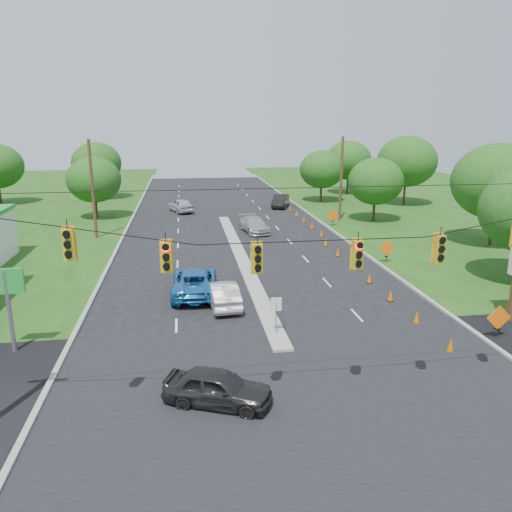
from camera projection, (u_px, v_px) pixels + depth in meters
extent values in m
plane|color=black|center=(304.00, 399.00, 19.52)|extent=(160.00, 160.00, 0.00)
cube|color=black|center=(304.00, 399.00, 19.52)|extent=(160.00, 14.00, 0.02)
cube|color=gray|center=(123.00, 237.00, 46.75)|extent=(0.25, 110.00, 0.16)
cube|color=gray|center=(331.00, 231.00, 49.59)|extent=(0.25, 110.00, 0.16)
cube|color=gray|center=(241.00, 258.00, 39.58)|extent=(1.00, 34.00, 0.18)
cylinder|color=gray|center=(276.00, 319.00, 25.01)|extent=(0.06, 0.06, 1.80)
cube|color=white|center=(276.00, 304.00, 24.81)|extent=(0.55, 0.04, 0.70)
cylinder|color=black|center=(316.00, 229.00, 16.74)|extent=(24.00, 0.04, 0.04)
cube|color=yellow|center=(69.00, 245.00, 15.68)|extent=(0.34, 0.24, 1.00)
cube|color=yellow|center=(166.00, 257.00, 16.24)|extent=(0.34, 0.24, 1.00)
cube|color=yellow|center=(257.00, 259.00, 16.70)|extent=(0.34, 0.24, 1.00)
cube|color=yellow|center=(357.00, 255.00, 17.19)|extent=(0.34, 0.24, 1.00)
cube|color=yellow|center=(439.00, 249.00, 17.59)|extent=(0.34, 0.24, 1.00)
cylinder|color=#422D1C|center=(93.00, 190.00, 45.24)|extent=(0.28, 0.28, 9.00)
cylinder|color=#422D1C|center=(341.00, 179.00, 53.53)|extent=(0.28, 0.28, 9.00)
cylinder|color=gray|center=(10.00, 312.00, 22.97)|extent=(0.20, 0.20, 4.00)
cube|color=green|center=(5.00, 281.00, 22.58)|extent=(1.60, 0.15, 1.20)
cone|color=#DA6400|center=(450.00, 345.00, 23.38)|extent=(0.32, 0.32, 0.70)
cone|color=#DA6400|center=(417.00, 317.00, 26.73)|extent=(0.32, 0.32, 0.70)
cone|color=#DA6400|center=(390.00, 295.00, 30.07)|extent=(0.32, 0.32, 0.70)
cone|color=#DA6400|center=(369.00, 278.00, 33.41)|extent=(0.32, 0.32, 0.70)
cone|color=#DA6400|center=(352.00, 264.00, 36.76)|extent=(0.32, 0.32, 0.70)
cone|color=#DA6400|center=(338.00, 252.00, 40.10)|extent=(0.32, 0.32, 0.70)
cone|color=#DA6400|center=(326.00, 242.00, 43.44)|extent=(0.32, 0.32, 0.70)
cone|color=#DA6400|center=(322.00, 233.00, 46.87)|extent=(0.32, 0.32, 0.70)
cone|color=#DA6400|center=(312.00, 226.00, 50.21)|extent=(0.32, 0.32, 0.70)
cone|color=#DA6400|center=(304.00, 219.00, 53.55)|extent=(0.32, 0.32, 0.70)
cone|color=#DA6400|center=(297.00, 213.00, 56.90)|extent=(0.32, 0.32, 0.70)
cone|color=#DA6400|center=(290.00, 208.00, 60.24)|extent=(0.32, 0.32, 0.70)
cone|color=#DA6400|center=(284.00, 204.00, 63.58)|extent=(0.32, 0.32, 0.70)
cone|color=#DA6400|center=(279.00, 200.00, 66.93)|extent=(0.32, 0.32, 0.70)
cube|color=black|center=(497.00, 329.00, 24.71)|extent=(0.06, 0.58, 0.26)
cube|color=black|center=(497.00, 329.00, 24.71)|extent=(0.06, 0.58, 0.26)
cube|color=orange|center=(499.00, 318.00, 24.55)|extent=(1.27, 0.05, 1.27)
cube|color=black|center=(386.00, 256.00, 38.08)|extent=(0.06, 0.58, 0.26)
cube|color=black|center=(386.00, 256.00, 38.08)|extent=(0.06, 0.58, 0.26)
cube|color=orange|center=(387.00, 249.00, 37.93)|extent=(1.27, 0.05, 1.27)
cube|color=black|center=(333.00, 221.00, 51.45)|extent=(0.06, 0.58, 0.26)
cube|color=black|center=(333.00, 221.00, 51.45)|extent=(0.06, 0.58, 0.26)
cube|color=orange|center=(333.00, 215.00, 51.30)|extent=(1.27, 0.05, 1.27)
cylinder|color=black|center=(0.00, 193.00, 64.88)|extent=(0.28, 0.28, 2.88)
cylinder|color=black|center=(96.00, 207.00, 55.43)|extent=(0.28, 0.28, 2.52)
ellipsoid|color=#194C14|center=(94.00, 180.00, 54.63)|extent=(5.88, 5.88, 5.04)
cylinder|color=black|center=(99.00, 189.00, 69.43)|extent=(0.28, 0.28, 2.88)
ellipsoid|color=#194C14|center=(97.00, 163.00, 68.51)|extent=(6.72, 6.72, 5.76)
cylinder|color=black|center=(492.00, 227.00, 43.20)|extent=(0.28, 0.28, 3.24)
ellipsoid|color=#194C14|center=(497.00, 182.00, 42.16)|extent=(7.56, 7.56, 6.48)
cylinder|color=black|center=(374.00, 210.00, 53.91)|extent=(0.28, 0.28, 2.52)
ellipsoid|color=#194C14|center=(376.00, 181.00, 53.11)|extent=(5.88, 5.88, 5.04)
cylinder|color=black|center=(404.00, 192.00, 64.49)|extent=(0.28, 0.28, 3.24)
ellipsoid|color=#194C14|center=(407.00, 161.00, 63.46)|extent=(7.56, 7.56, 6.48)
cylinder|color=black|center=(347.00, 184.00, 74.48)|extent=(0.28, 0.28, 2.88)
ellipsoid|color=#194C14|center=(348.00, 160.00, 73.56)|extent=(6.72, 6.72, 5.76)
cylinder|color=black|center=(321.00, 193.00, 67.00)|extent=(0.28, 0.28, 2.52)
ellipsoid|color=#194C14|center=(322.00, 169.00, 66.20)|extent=(5.88, 5.88, 5.04)
imported|color=black|center=(218.00, 388.00, 18.96)|extent=(4.49, 3.13, 1.42)
imported|color=#BCB1B2|center=(223.00, 294.00, 29.19)|extent=(1.92, 4.59, 1.47)
imported|color=#1D64AA|center=(195.00, 281.00, 31.17)|extent=(2.99, 6.11, 1.67)
imported|color=#9A9A9A|center=(254.00, 225.00, 48.77)|extent=(2.86, 5.35, 1.48)
imported|color=#B6B6B8|center=(181.00, 205.00, 59.61)|extent=(3.47, 5.14, 1.62)
imported|color=black|center=(281.00, 201.00, 63.00)|extent=(3.18, 5.16, 1.61)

